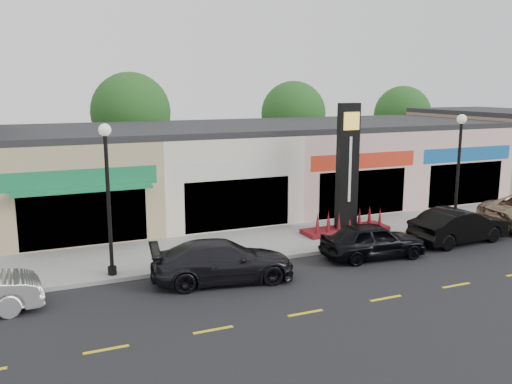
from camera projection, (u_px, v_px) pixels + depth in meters
ground at (338, 271)px, 20.57m from camera, size 120.00×120.00×0.00m
sidewalk at (287, 239)px, 24.48m from camera, size 52.00×4.30×0.15m
curb at (311, 253)px, 22.45m from camera, size 52.00×0.20×0.15m
shop_beige at (72, 177)px, 27.16m from camera, size 7.00×10.85×4.80m
shop_cream at (205, 169)px, 29.88m from camera, size 7.00×10.01×4.80m
shop_pink_w at (316, 162)px, 32.58m from camera, size 7.00×10.01×4.80m
shop_pink_e at (410, 156)px, 35.29m from camera, size 7.00×10.01×4.80m
shop_tan at (491, 148)px, 37.95m from camera, size 7.00×10.01×5.30m
tree_rear_west at (131, 112)px, 35.61m from camera, size 5.20×5.20×7.83m
tree_rear_mid at (293, 114)px, 40.31m from camera, size 4.80×4.80×7.29m
tree_rear_east at (402, 114)px, 44.23m from camera, size 4.60×4.60×6.94m
lamp_west_near at (108, 185)px, 19.06m from camera, size 0.44×0.44×5.47m
lamp_east_near at (459, 161)px, 25.25m from camera, size 0.44×0.44×5.47m
pylon_sign at (347, 187)px, 25.08m from camera, size 4.20×1.30×6.00m
car_dark_sedan at (223, 261)px, 19.33m from camera, size 2.86×5.39×1.49m
car_black_sedan at (373, 240)px, 21.98m from camera, size 2.09×4.44×1.47m
car_black_conv at (459, 226)px, 24.12m from camera, size 2.00×4.84×1.56m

